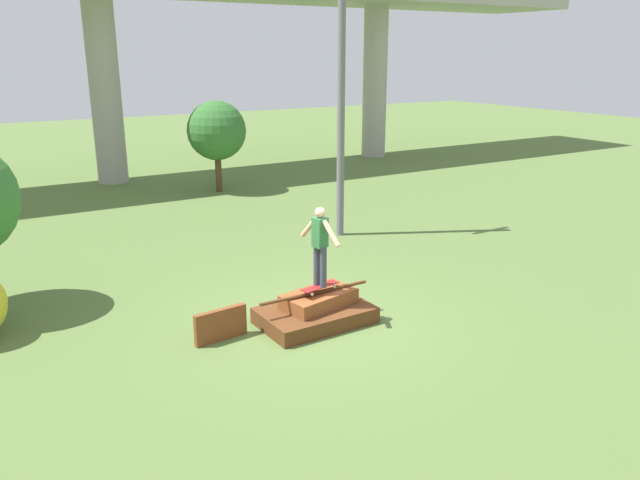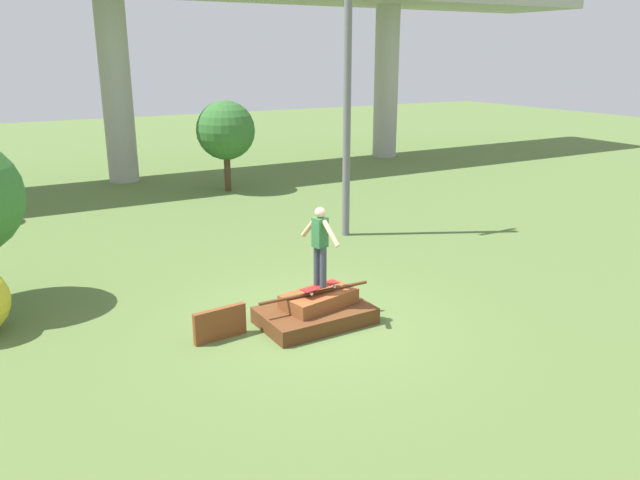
% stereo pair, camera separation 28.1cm
% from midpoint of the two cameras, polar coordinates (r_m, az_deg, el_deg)
% --- Properties ---
extents(ground_plane, '(80.00, 80.00, 0.00)m').
position_cam_midpoint_polar(ground_plane, '(11.45, 0.25, -7.57)').
color(ground_plane, '#567038').
extents(scrap_pile, '(2.19, 1.32, 0.62)m').
position_cam_midpoint_polar(scrap_pile, '(11.39, 0.34, -6.50)').
color(scrap_pile, '#5B3319').
rests_on(scrap_pile, ground_plane).
extents(scrap_plank_loose, '(0.96, 0.20, 0.56)m').
position_cam_midpoint_polar(scrap_plank_loose, '(10.84, -8.39, -7.59)').
color(scrap_plank_loose, brown).
rests_on(scrap_plank_loose, ground_plane).
extents(skateboard, '(0.81, 0.36, 0.09)m').
position_cam_midpoint_polar(skateboard, '(11.21, 0.72, -4.28)').
color(skateboard, maroon).
rests_on(skateboard, scrap_pile).
extents(skater, '(0.29, 0.98, 1.45)m').
position_cam_midpoint_polar(skater, '(10.94, 0.74, -0.19)').
color(skater, '#383D4C').
rests_on(skater, skateboard).
extents(highway_overpass, '(44.00, 4.73, 7.37)m').
position_cam_midpoint_polar(highway_overpass, '(24.70, -18.47, 20.02)').
color(highway_overpass, '#A8A59E').
rests_on(highway_overpass, ground_plane).
extents(utility_pole, '(1.30, 0.20, 7.81)m').
position_cam_midpoint_polar(utility_pole, '(16.20, 3.03, 14.30)').
color(utility_pole, slate).
rests_on(utility_pole, ground_plane).
extents(tree_mid_back, '(2.04, 2.04, 3.16)m').
position_cam_midpoint_polar(tree_mid_back, '(22.12, -8.25, 9.87)').
color(tree_mid_back, '#4C3823').
rests_on(tree_mid_back, ground_plane).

